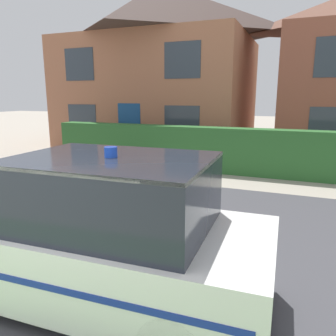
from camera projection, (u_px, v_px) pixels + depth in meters
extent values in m
cube|color=#424247|center=(149.00, 229.00, 6.03)|extent=(28.00, 6.45, 0.01)
cube|color=#2D662D|center=(223.00, 150.00, 10.36)|extent=(12.07, 0.63, 1.42)
cylinder|color=black|center=(46.00, 233.00, 5.09)|extent=(0.60, 0.22, 0.59)
cylinder|color=black|center=(210.00, 261.00, 4.23)|extent=(0.60, 0.22, 0.59)
cube|color=white|center=(90.00, 252.00, 3.90)|extent=(4.26, 1.88, 0.81)
cube|color=#232833|center=(112.00, 191.00, 3.62)|extent=(2.21, 1.63, 0.76)
cube|color=white|center=(111.00, 159.00, 3.54)|extent=(2.21, 1.63, 0.04)
cube|color=navy|center=(123.00, 221.00, 4.68)|extent=(3.99, 0.17, 0.07)
cube|color=navy|center=(39.00, 285.00, 3.10)|extent=(3.99, 0.17, 0.07)
cylinder|color=blue|center=(111.00, 152.00, 3.53)|extent=(0.14, 0.14, 0.11)
cube|color=#A86B4C|center=(161.00, 94.00, 15.95)|extent=(8.24, 6.52, 4.96)
pyramid|color=#473833|center=(160.00, 12.00, 15.15)|extent=(8.66, 6.84, 2.47)
cube|color=navy|center=(129.00, 130.00, 13.29)|extent=(1.00, 0.02, 2.10)
cube|color=#333D47|center=(82.00, 120.00, 14.05)|extent=(1.40, 0.02, 1.30)
cube|color=#333D47|center=(182.00, 123.00, 12.40)|extent=(1.40, 0.02, 1.30)
cube|color=#333D47|center=(79.00, 64.00, 13.56)|extent=(1.40, 0.02, 1.30)
cube|color=#333D47|center=(182.00, 60.00, 11.90)|extent=(1.40, 0.02, 1.30)
cube|color=#333D47|center=(330.00, 126.00, 11.15)|extent=(1.40, 0.02, 1.30)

